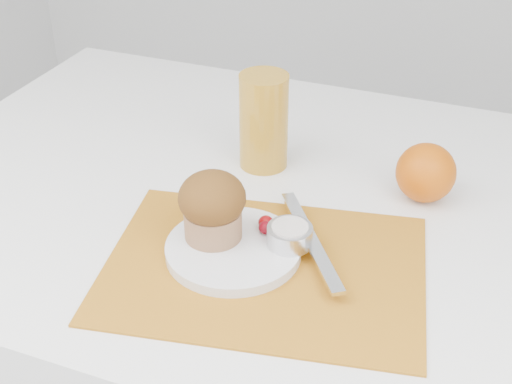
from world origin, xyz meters
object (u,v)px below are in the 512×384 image
at_px(orange, 426,173).
at_px(muffin, 212,206).
at_px(juice_glass, 264,121).
at_px(table, 284,377).
at_px(plate, 233,249).

distance_m(orange, muffin, 0.32).
height_order(orange, juice_glass, juice_glass).
relative_size(table, orange, 14.02).
bearing_deg(juice_glass, muffin, -86.01).
bearing_deg(muffin, orange, 42.82).
bearing_deg(muffin, plate, -16.27).
xyz_separation_m(table, muffin, (-0.05, -0.15, 0.44)).
xyz_separation_m(orange, juice_glass, (-0.25, 0.01, 0.03)).
height_order(plate, orange, orange).
bearing_deg(muffin, table, 70.34).
xyz_separation_m(plate, muffin, (-0.03, 0.01, 0.05)).
bearing_deg(plate, orange, 48.18).
bearing_deg(table, plate, -97.67).
bearing_deg(orange, plate, -131.82).
distance_m(juice_glass, muffin, 0.22).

